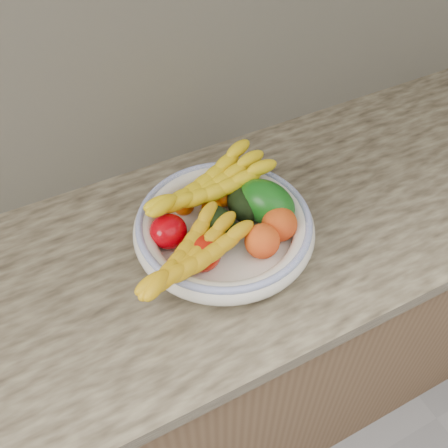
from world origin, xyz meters
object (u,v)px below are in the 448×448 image
green_mango (266,203)px  fruit_bowl (224,228)px  banana_bunch_front (192,259)px  banana_bunch_back (208,190)px

green_mango → fruit_bowl: bearing=155.2°
fruit_bowl → banana_bunch_front: 0.13m
banana_bunch_back → fruit_bowl: bearing=-103.8°
green_mango → banana_bunch_front: green_mango is taller
fruit_bowl → green_mango: 0.11m
fruit_bowl → banana_bunch_back: size_ratio=1.18×
green_mango → banana_bunch_front: bearing=173.3°
fruit_bowl → green_mango: bearing=0.4°
green_mango → banana_bunch_back: 0.13m
fruit_bowl → banana_bunch_front: banana_bunch_front is taller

